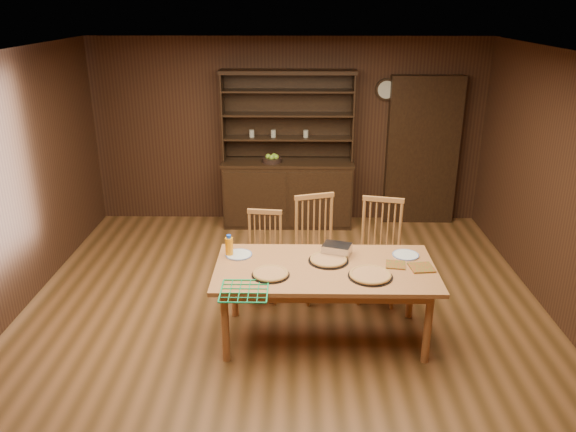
{
  "coord_description": "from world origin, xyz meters",
  "views": [
    {
      "loc": [
        0.12,
        -4.85,
        3.05
      ],
      "look_at": [
        0.04,
        0.4,
        1.02
      ],
      "focal_mm": 35.0,
      "sensor_mm": 36.0,
      "label": 1
    }
  ],
  "objects_px": {
    "china_hutch": "(288,184)",
    "chair_center": "(317,243)",
    "chair_right": "(380,246)",
    "juice_bottle": "(229,246)",
    "dining_table": "(325,274)",
    "chair_left": "(264,252)"
  },
  "relations": [
    {
      "from": "china_hutch",
      "to": "chair_center",
      "type": "bearing_deg",
      "value": -80.53
    },
    {
      "from": "china_hutch",
      "to": "chair_right",
      "type": "distance_m",
      "value": 2.36
    },
    {
      "from": "juice_bottle",
      "to": "dining_table",
      "type": "bearing_deg",
      "value": -14.34
    },
    {
      "from": "dining_table",
      "to": "chair_center",
      "type": "bearing_deg",
      "value": 93.06
    },
    {
      "from": "chair_left",
      "to": "chair_center",
      "type": "xyz_separation_m",
      "value": [
        0.57,
        0.04,
        0.09
      ]
    },
    {
      "from": "chair_left",
      "to": "chair_center",
      "type": "bearing_deg",
      "value": 10.12
    },
    {
      "from": "china_hutch",
      "to": "juice_bottle",
      "type": "distance_m",
      "value": 2.78
    },
    {
      "from": "dining_table",
      "to": "chair_right",
      "type": "distance_m",
      "value": 1.04
    },
    {
      "from": "chair_left",
      "to": "chair_center",
      "type": "distance_m",
      "value": 0.58
    },
    {
      "from": "dining_table",
      "to": "chair_left",
      "type": "distance_m",
      "value": 1.06
    },
    {
      "from": "chair_left",
      "to": "dining_table",
      "type": "bearing_deg",
      "value": -47.51
    },
    {
      "from": "chair_left",
      "to": "chair_right",
      "type": "relative_size",
      "value": 0.87
    },
    {
      "from": "chair_center",
      "to": "chair_right",
      "type": "xyz_separation_m",
      "value": [
        0.67,
        -0.06,
        -0.01
      ]
    },
    {
      "from": "china_hutch",
      "to": "chair_center",
      "type": "distance_m",
      "value": 2.1
    },
    {
      "from": "dining_table",
      "to": "chair_right",
      "type": "xyz_separation_m",
      "value": [
        0.62,
        0.82,
        -0.08
      ]
    },
    {
      "from": "dining_table",
      "to": "chair_left",
      "type": "xyz_separation_m",
      "value": [
        -0.62,
        0.84,
        -0.17
      ]
    },
    {
      "from": "chair_center",
      "to": "chair_left",
      "type": "bearing_deg",
      "value": 166.12
    },
    {
      "from": "china_hutch",
      "to": "dining_table",
      "type": "height_order",
      "value": "china_hutch"
    },
    {
      "from": "china_hutch",
      "to": "juice_bottle",
      "type": "bearing_deg",
      "value": -100.75
    },
    {
      "from": "chair_center",
      "to": "chair_right",
      "type": "distance_m",
      "value": 0.67
    },
    {
      "from": "china_hutch",
      "to": "chair_center",
      "type": "height_order",
      "value": "china_hutch"
    },
    {
      "from": "dining_table",
      "to": "juice_bottle",
      "type": "xyz_separation_m",
      "value": [
        -0.91,
        0.23,
        0.17
      ]
    }
  ]
}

